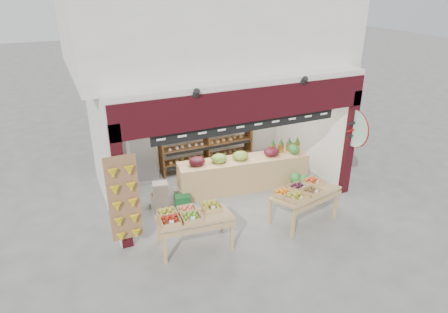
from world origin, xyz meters
TOP-DOWN VIEW (x-y plane):
  - ground at (0.00, 0.00)m, footprint 60.00×60.00m
  - shop_structure at (0.00, 1.61)m, footprint 6.36×5.12m
  - banana_board at (-2.73, -1.17)m, footprint 0.60×0.15m
  - gift_sign at (2.75, -1.15)m, footprint 0.04×0.93m
  - back_shelving at (0.12, 1.71)m, footprint 2.70×0.44m
  - refrigerator at (-1.76, 1.73)m, footprint 0.81×0.81m
  - cardboard_stack at (-1.48, 0.16)m, footprint 1.01×0.73m
  - mid_counter at (0.49, 0.16)m, footprint 3.40×1.06m
  - display_table_left at (-1.59, -1.59)m, footprint 1.54×0.97m
  - display_table_right at (0.99, -1.71)m, footprint 1.60×1.10m
  - watermelon_pile at (1.69, -0.78)m, footprint 0.71×0.74m

SIDE VIEW (x-z plane):
  - ground at x=0.00m, z-range 0.00..0.00m
  - watermelon_pile at x=1.69m, z-range -0.07..0.49m
  - cardboard_stack at x=-1.48m, z-range -0.08..0.53m
  - mid_counter at x=0.49m, z-range -0.07..0.99m
  - display_table_left at x=-1.59m, z-range 0.25..1.20m
  - display_table_right at x=0.99m, z-range 0.25..1.20m
  - refrigerator at x=-1.76m, z-range 0.00..1.95m
  - back_shelving at x=0.12m, z-range 0.22..1.91m
  - banana_board at x=-2.73m, z-range 0.22..2.02m
  - gift_sign at x=2.75m, z-range 1.29..2.21m
  - shop_structure at x=0.00m, z-range 1.22..6.62m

